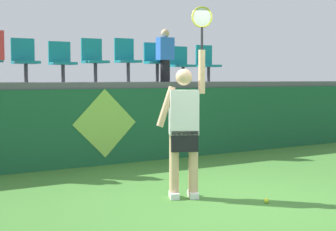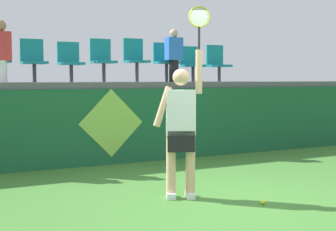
{
  "view_description": "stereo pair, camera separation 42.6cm",
  "coord_description": "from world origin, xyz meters",
  "px_view_note": "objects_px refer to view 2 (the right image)",
  "views": [
    {
      "loc": [
        -4.04,
        -5.09,
        1.61
      ],
      "look_at": [
        -0.19,
        1.24,
        1.06
      ],
      "focal_mm": 53.97,
      "sensor_mm": 36.0,
      "label": 1
    },
    {
      "loc": [
        -3.67,
        -5.3,
        1.61
      ],
      "look_at": [
        -0.19,
        1.24,
        1.06
      ],
      "focal_mm": 53.97,
      "sensor_mm": 36.0,
      "label": 2
    }
  ],
  "objects_px": {
    "stadium_chair_8": "(217,62)",
    "spectator_0": "(1,50)",
    "stadium_chair_2": "(33,58)",
    "stadium_chair_3": "(70,60)",
    "stadium_chair_6": "(165,59)",
    "spectator_1": "(174,55)",
    "stadium_chair_5": "(135,58)",
    "tennis_player": "(181,126)",
    "stadium_chair_7": "(191,62)",
    "stadium_chair_4": "(102,58)",
    "tennis_ball": "(263,202)"
  },
  "relations": [
    {
      "from": "stadium_chair_2",
      "to": "stadium_chair_6",
      "type": "height_order",
      "value": "stadium_chair_6"
    },
    {
      "from": "stadium_chair_2",
      "to": "stadium_chair_5",
      "type": "height_order",
      "value": "stadium_chair_5"
    },
    {
      "from": "tennis_player",
      "to": "spectator_1",
      "type": "xyz_separation_m",
      "value": [
        1.77,
        3.44,
        1.13
      ]
    },
    {
      "from": "stadium_chair_5",
      "to": "stadium_chair_8",
      "type": "bearing_deg",
      "value": 0.01
    },
    {
      "from": "tennis_ball",
      "to": "spectator_1",
      "type": "bearing_deg",
      "value": 76.34
    },
    {
      "from": "stadium_chair_6",
      "to": "stadium_chair_3",
      "type": "bearing_deg",
      "value": 179.98
    },
    {
      "from": "spectator_0",
      "to": "spectator_1",
      "type": "bearing_deg",
      "value": 1.08
    },
    {
      "from": "stadium_chair_2",
      "to": "stadium_chair_3",
      "type": "bearing_deg",
      "value": -0.2
    },
    {
      "from": "tennis_ball",
      "to": "stadium_chair_8",
      "type": "xyz_separation_m",
      "value": [
        2.39,
        4.65,
        1.95
      ]
    },
    {
      "from": "stadium_chair_4",
      "to": "spectator_1",
      "type": "bearing_deg",
      "value": -15.89
    },
    {
      "from": "stadium_chair_4",
      "to": "stadium_chair_7",
      "type": "bearing_deg",
      "value": -0.09
    },
    {
      "from": "spectator_1",
      "to": "stadium_chair_5",
      "type": "bearing_deg",
      "value": 149.7
    },
    {
      "from": "stadium_chair_3",
      "to": "spectator_0",
      "type": "relative_size",
      "value": 0.72
    },
    {
      "from": "stadium_chair_7",
      "to": "stadium_chair_5",
      "type": "bearing_deg",
      "value": 179.83
    },
    {
      "from": "stadium_chair_5",
      "to": "stadium_chair_8",
      "type": "xyz_separation_m",
      "value": [
        2.05,
        0.0,
        -0.06
      ]
    },
    {
      "from": "stadium_chair_2",
      "to": "stadium_chair_3",
      "type": "height_order",
      "value": "stadium_chair_2"
    },
    {
      "from": "stadium_chair_3",
      "to": "stadium_chair_7",
      "type": "bearing_deg",
      "value": 0.01
    },
    {
      "from": "spectator_0",
      "to": "spectator_1",
      "type": "relative_size",
      "value": 1.0
    },
    {
      "from": "stadium_chair_8",
      "to": "spectator_0",
      "type": "xyz_separation_m",
      "value": [
        -4.84,
        -0.47,
        0.12
      ]
    },
    {
      "from": "stadium_chair_3",
      "to": "stadium_chair_4",
      "type": "xyz_separation_m",
      "value": [
        0.67,
        0.0,
        0.05
      ]
    },
    {
      "from": "stadium_chair_4",
      "to": "spectator_0",
      "type": "height_order",
      "value": "spectator_0"
    },
    {
      "from": "stadium_chair_4",
      "to": "spectator_1",
      "type": "distance_m",
      "value": 1.49
    },
    {
      "from": "stadium_chair_3",
      "to": "stadium_chair_7",
      "type": "relative_size",
      "value": 1.01
    },
    {
      "from": "stadium_chair_6",
      "to": "stadium_chair_7",
      "type": "height_order",
      "value": "stadium_chair_6"
    },
    {
      "from": "tennis_player",
      "to": "stadium_chair_8",
      "type": "distance_m",
      "value": 5.06
    },
    {
      "from": "stadium_chair_5",
      "to": "spectator_1",
      "type": "bearing_deg",
      "value": -30.3
    },
    {
      "from": "spectator_1",
      "to": "stadium_chair_2",
      "type": "bearing_deg",
      "value": 171.81
    },
    {
      "from": "stadium_chair_3",
      "to": "stadium_chair_6",
      "type": "relative_size",
      "value": 0.94
    },
    {
      "from": "stadium_chair_3",
      "to": "spectator_0",
      "type": "bearing_deg",
      "value": -161.3
    },
    {
      "from": "stadium_chair_4",
      "to": "stadium_chair_7",
      "type": "distance_m",
      "value": 2.09
    },
    {
      "from": "stadium_chair_5",
      "to": "stadium_chair_6",
      "type": "xyz_separation_m",
      "value": [
        0.7,
        -0.01,
        -0.03
      ]
    },
    {
      "from": "stadium_chair_4",
      "to": "tennis_ball",
      "type": "bearing_deg",
      "value": -85.13
    },
    {
      "from": "stadium_chair_3",
      "to": "stadium_chair_8",
      "type": "height_order",
      "value": "stadium_chair_8"
    },
    {
      "from": "stadium_chair_3",
      "to": "stadium_chair_6",
      "type": "distance_m",
      "value": 2.1
    },
    {
      "from": "stadium_chair_4",
      "to": "stadium_chair_8",
      "type": "relative_size",
      "value": 1.05
    },
    {
      "from": "stadium_chair_6",
      "to": "spectator_1",
      "type": "relative_size",
      "value": 0.77
    },
    {
      "from": "stadium_chair_2",
      "to": "stadium_chair_4",
      "type": "xyz_separation_m",
      "value": [
        1.39,
        0.0,
        0.04
      ]
    },
    {
      "from": "tennis_player",
      "to": "stadium_chair_8",
      "type": "xyz_separation_m",
      "value": [
        3.13,
        3.85,
        1.01
      ]
    },
    {
      "from": "stadium_chair_5",
      "to": "tennis_player",
      "type": "bearing_deg",
      "value": -105.64
    },
    {
      "from": "stadium_chair_2",
      "to": "stadium_chair_6",
      "type": "relative_size",
      "value": 0.98
    },
    {
      "from": "stadium_chair_2",
      "to": "stadium_chair_8",
      "type": "distance_m",
      "value": 4.17
    },
    {
      "from": "spectator_1",
      "to": "spectator_0",
      "type": "bearing_deg",
      "value": -178.92
    },
    {
      "from": "tennis_ball",
      "to": "stadium_chair_8",
      "type": "bearing_deg",
      "value": 62.86
    },
    {
      "from": "spectator_0",
      "to": "spectator_1",
      "type": "xyz_separation_m",
      "value": [
        3.48,
        0.07,
        -0.0
      ]
    },
    {
      "from": "tennis_player",
      "to": "stadium_chair_5",
      "type": "relative_size",
      "value": 2.81
    },
    {
      "from": "tennis_player",
      "to": "stadium_chair_2",
      "type": "relative_size",
      "value": 3.1
    },
    {
      "from": "stadium_chair_6",
      "to": "spectator_0",
      "type": "xyz_separation_m",
      "value": [
        -3.48,
        -0.47,
        0.09
      ]
    },
    {
      "from": "spectator_1",
      "to": "tennis_ball",
      "type": "bearing_deg",
      "value": -103.66
    },
    {
      "from": "stadium_chair_5",
      "to": "stadium_chair_6",
      "type": "relative_size",
      "value": 1.08
    },
    {
      "from": "stadium_chair_2",
      "to": "stadium_chair_8",
      "type": "bearing_deg",
      "value": 0.04
    }
  ]
}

